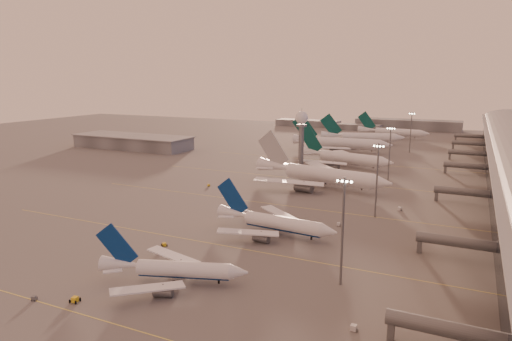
% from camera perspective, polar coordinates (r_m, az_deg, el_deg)
% --- Properties ---
extents(ground, '(700.00, 700.00, 0.00)m').
position_cam_1_polar(ground, '(133.70, -14.57, -9.01)').
color(ground, '#5B5959').
rests_on(ground, ground).
extents(taxiway_markings, '(180.00, 185.25, 0.02)m').
position_cam_1_polar(taxiway_markings, '(166.26, 6.19, -4.60)').
color(taxiway_markings, '#E7D351').
rests_on(taxiway_markings, ground).
extents(hangar, '(82.00, 27.00, 8.50)m').
position_cam_1_polar(hangar, '(312.66, -15.16, 3.51)').
color(hangar, '#5D5E64').
rests_on(hangar, ground).
extents(radar_tower, '(6.40, 6.40, 31.10)m').
position_cam_1_polar(radar_tower, '(229.77, 5.70, 5.24)').
color(radar_tower, slate).
rests_on(radar_tower, ground).
extents(mast_a, '(3.60, 0.56, 25.00)m').
position_cam_1_polar(mast_a, '(103.25, 10.78, -6.95)').
color(mast_a, slate).
rests_on(mast_a, ground).
extents(mast_b, '(3.60, 0.56, 25.00)m').
position_cam_1_polar(mast_b, '(155.86, 14.89, -0.82)').
color(mast_b, slate).
rests_on(mast_b, ground).
extents(mast_c, '(3.60, 0.56, 25.00)m').
position_cam_1_polar(mast_c, '(210.04, 16.36, 2.24)').
color(mast_c, slate).
rests_on(mast_c, ground).
extents(mast_d, '(3.60, 0.56, 25.00)m').
position_cam_1_polar(mast_d, '(298.76, 18.79, 4.76)').
color(mast_d, slate).
rests_on(mast_d, ground).
extents(distant_horizon, '(165.00, 37.50, 9.00)m').
position_cam_1_polar(distant_horizon, '(429.69, 14.70, 5.58)').
color(distant_horizon, '#5D5E64').
rests_on(distant_horizon, ground).
extents(narrowbody_near, '(34.07, 26.74, 13.77)m').
position_cam_1_polar(narrowbody_near, '(107.96, -10.29, -12.32)').
color(narrowbody_near, white).
rests_on(narrowbody_near, ground).
extents(narrowbody_mid, '(40.03, 31.85, 15.64)m').
position_cam_1_polar(narrowbody_mid, '(136.84, 2.34, -6.74)').
color(narrowbody_mid, white).
rests_on(narrowbody_mid, ground).
extents(widebody_white, '(63.86, 50.69, 22.69)m').
position_cam_1_polar(widebody_white, '(197.07, 8.05, -0.90)').
color(widebody_white, white).
rests_on(widebody_white, ground).
extents(greentail_a, '(54.36, 43.38, 20.11)m').
position_cam_1_polar(greentail_a, '(243.45, 10.98, 1.30)').
color(greentail_a, white).
rests_on(greentail_a, ground).
extents(greentail_b, '(63.60, 51.25, 23.09)m').
position_cam_1_polar(greentail_b, '(292.09, 10.63, 3.12)').
color(greentail_b, white).
rests_on(greentail_b, ground).
extents(greentail_c, '(57.20, 45.63, 21.20)m').
position_cam_1_polar(greentail_c, '(328.18, 13.17, 3.87)').
color(greentail_c, white).
rests_on(greentail_c, ground).
extents(greentail_d, '(54.89, 44.20, 19.93)m').
position_cam_1_polar(greentail_d, '(366.57, 16.74, 4.44)').
color(greentail_d, white).
rests_on(greentail_d, ground).
extents(gsv_truck_a, '(5.12, 3.27, 1.95)m').
position_cam_1_polar(gsv_truck_a, '(109.84, -25.85, -13.95)').
color(gsv_truck_a, '#515355').
rests_on(gsv_truck_a, ground).
extents(gsv_tug_near, '(2.92, 4.25, 1.13)m').
position_cam_1_polar(gsv_tug_near, '(105.96, -21.69, -14.79)').
color(gsv_tug_near, yellow).
rests_on(gsv_tug_near, ground).
extents(gsv_catering_a, '(5.43, 2.67, 4.41)m').
position_cam_1_polar(gsv_catering_a, '(90.49, 12.30, -17.80)').
color(gsv_catering_a, silver).
rests_on(gsv_catering_a, ground).
extents(gsv_tug_mid, '(3.81, 3.48, 0.94)m').
position_cam_1_polar(gsv_tug_mid, '(130.88, -11.40, -9.09)').
color(gsv_tug_mid, yellow).
rests_on(gsv_tug_mid, ground).
extents(gsv_truck_b, '(5.72, 3.24, 2.18)m').
position_cam_1_polar(gsv_truck_b, '(147.13, 10.45, -6.45)').
color(gsv_truck_b, silver).
rests_on(gsv_truck_b, ground).
extents(gsv_truck_c, '(4.25, 4.84, 1.93)m').
position_cam_1_polar(gsv_truck_c, '(197.59, -5.84, -1.68)').
color(gsv_truck_c, yellow).
rests_on(gsv_truck_c, ground).
extents(gsv_catering_b, '(6.11, 3.86, 4.64)m').
position_cam_1_polar(gsv_catering_b, '(168.69, 17.62, -4.04)').
color(gsv_catering_b, silver).
rests_on(gsv_catering_b, ground).
extents(gsv_tug_far, '(3.45, 4.24, 1.05)m').
position_cam_1_polar(gsv_tug_far, '(202.27, 8.45, -1.57)').
color(gsv_tug_far, silver).
rests_on(gsv_tug_far, ground).
extents(gsv_truck_d, '(3.47, 5.41, 2.06)m').
position_cam_1_polar(gsv_truck_d, '(244.41, 1.01, 0.96)').
color(gsv_truck_d, silver).
rests_on(gsv_truck_d, ground).
extents(gsv_tug_hangar, '(3.89, 3.15, 0.96)m').
position_cam_1_polar(gsv_tug_hangar, '(251.74, 16.01, 0.69)').
color(gsv_tug_hangar, '#515355').
rests_on(gsv_tug_hangar, ground).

